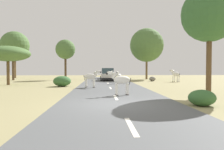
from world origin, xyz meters
TOP-DOWN VIEW (x-y plane):
  - ground_plane at (0.00, 0.00)m, footprint 90.00×90.00m
  - road at (0.32, 0.00)m, footprint 6.00×64.00m
  - lane_markings at (0.32, -1.00)m, footprint 0.16×56.00m
  - zebra_0 at (1.53, 13.29)m, footprint 0.78×1.44m
  - zebra_1 at (-1.36, 8.53)m, footprint 1.62×0.76m
  - zebra_2 at (0.70, 3.09)m, footprint 1.63×0.68m
  - zebra_3 at (9.18, 16.79)m, footprint 1.03×1.64m
  - car_0 at (0.75, 25.48)m, footprint 2.05×4.35m
  - car_1 at (0.53, 20.08)m, footprint 2.16×4.41m
  - tree_0 at (6.62, 3.59)m, footprint 3.64×3.64m
  - tree_2 at (-10.18, 12.66)m, footprint 4.55×4.55m
  - tree_3 at (-13.37, 21.84)m, footprint 2.86×2.86m
  - tree_5 at (-5.93, 23.11)m, footprint 3.02×3.02m
  - tree_6 at (-16.12, 29.59)m, footprint 5.11×5.11m
  - tree_7 at (6.96, 23.84)m, footprint 5.42×5.42m
  - bush_1 at (4.08, -0.62)m, footprint 1.24×1.12m
  - bush_2 at (-4.21, 10.45)m, footprint 1.68×1.51m
  - rock_1 at (6.57, 18.41)m, footprint 0.88×0.74m

SIDE VIEW (x-z plane):
  - ground_plane at x=0.00m, z-range 0.00..0.00m
  - road at x=0.32m, z-range 0.00..0.05m
  - lane_markings at x=0.32m, z-range 0.05..0.06m
  - rock_1 at x=6.57m, z-range 0.00..0.62m
  - bush_1 at x=4.08m, z-range 0.00..0.74m
  - bush_2 at x=-4.21m, z-range 0.00..1.01m
  - car_0 at x=0.75m, z-range -0.02..1.72m
  - car_1 at x=0.53m, z-range -0.02..1.72m
  - zebra_0 at x=1.53m, z-range 0.19..1.61m
  - zebra_2 at x=0.70m, z-range 0.20..1.76m
  - zebra_1 at x=-1.36m, z-range 0.20..1.77m
  - zebra_3 at x=9.18m, z-range 0.16..1.82m
  - tree_2 at x=-10.18m, z-range 1.22..5.29m
  - tree_3 at x=-13.37m, z-range 1.54..5.80m
  - tree_5 at x=-5.93m, z-range 1.56..7.77m
  - tree_0 at x=6.62m, z-range 1.71..8.82m
  - tree_7 at x=6.96m, z-range 1.39..9.62m
  - tree_6 at x=-16.12m, z-range 1.68..10.20m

